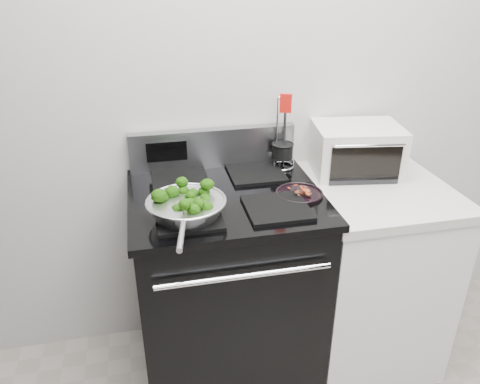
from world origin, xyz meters
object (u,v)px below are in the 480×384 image
object	(u,v)px
gas_range	(227,285)
toaster_oven	(356,149)
skillet	(186,207)
utensil_holder	(282,154)
bacon_plate	(299,191)

from	to	relation	value
gas_range	toaster_oven	xyz separation A→B (m)	(0.65, 0.17, 0.54)
skillet	utensil_holder	bearing A→B (deg)	48.82
utensil_holder	toaster_oven	distance (m)	0.34
skillet	bacon_plate	size ratio (longest dim) A/B	2.43
utensil_holder	skillet	bearing A→B (deg)	-123.72
skillet	toaster_oven	bearing A→B (deg)	32.17
gas_range	toaster_oven	distance (m)	0.86
bacon_plate	toaster_oven	distance (m)	0.43
bacon_plate	utensil_holder	world-z (taller)	utensil_holder
toaster_oven	bacon_plate	bearing A→B (deg)	-137.69
skillet	toaster_oven	size ratio (longest dim) A/B	1.10
utensil_holder	toaster_oven	bearing A→B (deg)	8.30
toaster_oven	utensil_holder	bearing A→B (deg)	179.20
gas_range	skillet	size ratio (longest dim) A/B	2.41
utensil_holder	toaster_oven	world-z (taller)	utensil_holder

